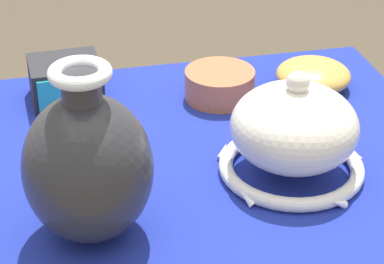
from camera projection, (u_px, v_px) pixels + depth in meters
display_table at (155, 206)px, 1.24m from camera, size 0.97×0.66×0.75m
vase_tall_bulbous at (88, 166)px, 0.98m from camera, size 0.17×0.17×0.25m
vase_dome_bell at (294, 134)px, 1.12m from camera, size 0.23×0.23×0.17m
mosaic_tile_box at (66, 81)px, 1.35m from camera, size 0.13×0.12×0.07m
pot_squat_terracotta at (220, 84)px, 1.36m from camera, size 0.13×0.13×0.05m
bowl_shallow_ochre at (313, 75)px, 1.39m from camera, size 0.14×0.14×0.05m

